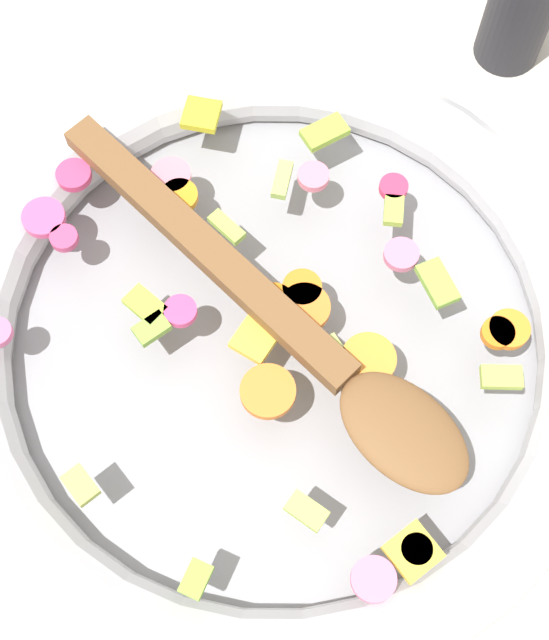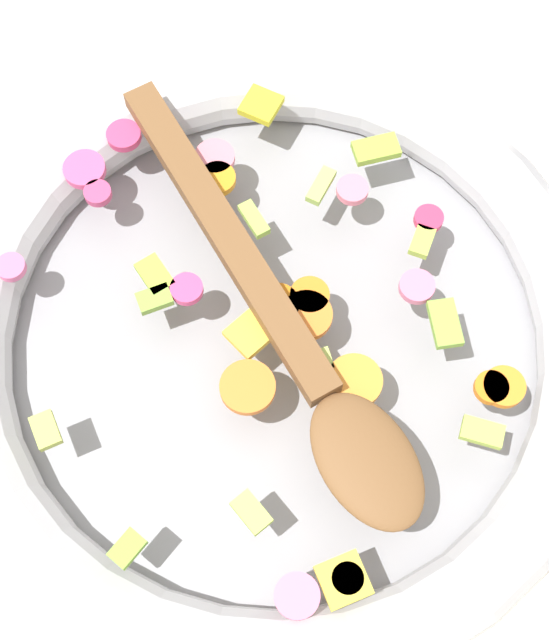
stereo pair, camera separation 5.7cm
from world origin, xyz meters
TOP-DOWN VIEW (x-y plane):
  - ground_plane at (0.00, 0.00)m, footprint 4.00×4.00m
  - skillet at (0.00, 0.00)m, footprint 0.45×0.45m
  - chopped_vegetables at (0.00, 0.01)m, footprint 0.35×0.35m
  - wooden_spoon at (0.01, -0.01)m, footprint 0.25×0.29m

SIDE VIEW (x-z plane):
  - ground_plane at x=0.00m, z-range 0.00..0.00m
  - skillet at x=0.00m, z-range 0.00..0.05m
  - chopped_vegetables at x=0.00m, z-range 0.05..0.06m
  - wooden_spoon at x=0.01m, z-range 0.06..0.07m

